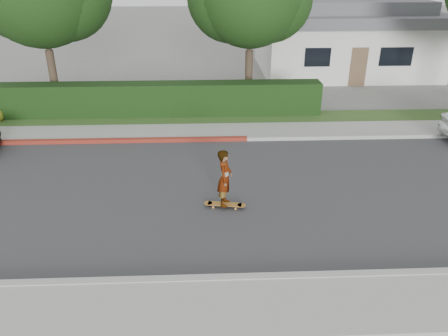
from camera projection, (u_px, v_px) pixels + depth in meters
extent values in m
plane|color=slate|center=(226.00, 192.00, 13.16)|extent=(120.00, 120.00, 0.00)
cube|color=#2D2D30|center=(226.00, 191.00, 13.16)|extent=(60.00, 8.00, 0.01)
cube|color=#9E9E99|center=(235.00, 279.00, 9.43)|extent=(60.00, 0.20, 0.15)
cube|color=gray|center=(237.00, 310.00, 8.63)|extent=(60.00, 1.60, 0.12)
cube|color=#9E9E99|center=(221.00, 139.00, 16.83)|extent=(60.00, 0.20, 0.15)
cube|color=maroon|center=(90.00, 141.00, 16.64)|extent=(12.00, 0.21, 0.15)
cube|color=gray|center=(220.00, 131.00, 17.65)|extent=(60.00, 1.60, 0.12)
cube|color=#2D4C1E|center=(219.00, 119.00, 19.10)|extent=(60.00, 1.60, 0.10)
cube|color=black|center=(151.00, 100.00, 19.23)|extent=(15.00, 1.00, 1.50)
cylinder|color=#33261C|center=(54.00, 80.00, 19.97)|extent=(0.36, 0.36, 2.70)
cylinder|color=#33261C|center=(46.00, 35.00, 19.10)|extent=(0.24, 0.24, 2.25)
cylinder|color=#33261C|center=(249.00, 78.00, 20.80)|extent=(0.36, 0.36, 2.52)
cylinder|color=#33261C|center=(250.00, 37.00, 19.99)|extent=(0.24, 0.24, 2.10)
cube|color=beige|center=(342.00, 46.00, 27.26)|extent=(10.00, 8.00, 3.00)
cube|color=#4C4C51|center=(345.00, 15.00, 26.49)|extent=(10.60, 8.60, 0.60)
cube|color=#4C4C51|center=(347.00, 5.00, 26.23)|extent=(8.40, 6.40, 0.80)
cube|color=black|center=(318.00, 57.00, 23.50)|extent=(1.40, 0.06, 1.00)
cube|color=black|center=(396.00, 57.00, 23.66)|extent=(1.80, 0.06, 1.00)
cube|color=brown|center=(358.00, 67.00, 23.82)|extent=(0.90, 0.06, 2.10)
cylinder|color=#CD8638|center=(213.00, 207.00, 12.25)|extent=(0.07, 0.05, 0.06)
cylinder|color=#CD8638|center=(214.00, 204.00, 12.41)|extent=(0.07, 0.05, 0.06)
cylinder|color=#CD8638|center=(236.00, 209.00, 12.18)|extent=(0.07, 0.05, 0.06)
cylinder|color=#CD8638|center=(236.00, 205.00, 12.34)|extent=(0.07, 0.05, 0.06)
cube|color=silver|center=(214.00, 204.00, 12.31)|extent=(0.08, 0.20, 0.03)
cube|color=silver|center=(236.00, 206.00, 12.24)|extent=(0.08, 0.20, 0.03)
cube|color=brown|center=(225.00, 204.00, 12.26)|extent=(0.98, 0.38, 0.02)
cylinder|color=brown|center=(208.00, 203.00, 12.32)|extent=(0.27, 0.27, 0.02)
cylinder|color=brown|center=(242.00, 205.00, 12.21)|extent=(0.27, 0.27, 0.02)
imported|color=white|center=(225.00, 178.00, 11.91)|extent=(0.51, 0.67, 1.64)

